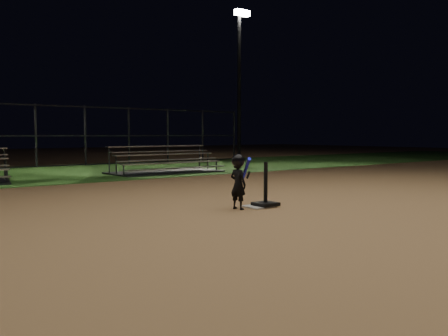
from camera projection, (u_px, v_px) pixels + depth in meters
ground at (258, 207)px, 8.62m from camera, size 80.00×80.00×0.00m
grass_strip at (63, 172)px, 16.49m from camera, size 60.00×8.00×0.01m
home_plate at (258, 206)px, 8.62m from camera, size 0.45×0.45×0.02m
batting_tee at (266, 198)px, 8.63m from camera, size 0.38×0.38×0.79m
child_batter at (238, 180)px, 8.33m from camera, size 0.40×0.59×0.97m
bleacher_right at (166, 167)px, 16.24m from camera, size 3.75×1.84×0.92m
backstop_fence at (36, 136)px, 18.76m from camera, size 20.08×0.08×2.50m
light_pole_right at (240, 71)px, 27.39m from camera, size 0.90×0.53×8.30m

